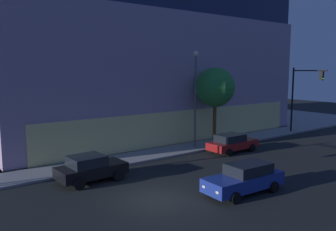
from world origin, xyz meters
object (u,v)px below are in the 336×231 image
traffic_light_far_corner (302,90)px  sidewalk_tree (215,88)px  car_black (90,168)px  modern_building (128,66)px  street_lamp_sidewalk (195,88)px  car_red (232,143)px  car_blue (245,178)px

traffic_light_far_corner → sidewalk_tree: bearing=169.8°
sidewalk_tree → car_black: (-13.50, -3.21, -4.30)m
modern_building → car_black: modern_building is taller
modern_building → car_black: size_ratio=7.46×
traffic_light_far_corner → sidewalk_tree: traffic_light_far_corner is taller
modern_building → street_lamp_sidewalk: (-0.59, -12.22, -1.93)m
car_red → street_lamp_sidewalk: bearing=120.2°
car_black → car_blue: size_ratio=0.86×
car_black → sidewalk_tree: bearing=13.4°
modern_building → car_blue: (-5.47, -21.96, -6.34)m
street_lamp_sidewalk → car_black: (-10.86, -2.86, -4.40)m
car_black → car_red: 12.47m
traffic_light_far_corner → car_black: 24.48m
modern_building → sidewalk_tree: size_ratio=4.60×
traffic_light_far_corner → car_black: size_ratio=1.62×
traffic_light_far_corner → sidewalk_tree: size_ratio=1.00×
sidewalk_tree → car_black: bearing=-166.6°
traffic_light_far_corner → car_black: (-24.14, -1.30, -3.83)m
modern_building → traffic_light_far_corner: 18.91m
traffic_light_far_corner → car_blue: 20.29m
traffic_light_far_corner → street_lamp_sidewalk: size_ratio=0.84×
traffic_light_far_corner → car_red: bearing=-174.0°
street_lamp_sidewalk → car_black: bearing=-165.3°
modern_building → traffic_light_far_corner: (12.70, -13.78, -2.50)m
car_black → car_blue: (5.98, -6.88, -0.01)m
traffic_light_far_corner → modern_building: bearing=132.7°
modern_building → car_black: 19.96m
street_lamp_sidewalk → car_red: (1.62, -2.78, -4.46)m
street_lamp_sidewalk → car_blue: (-4.88, -9.74, -4.40)m
traffic_light_far_corner → car_red: (-11.67, -1.22, -3.89)m
modern_building → sidewalk_tree: (2.06, -11.86, -2.03)m
car_black → car_blue: 9.11m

